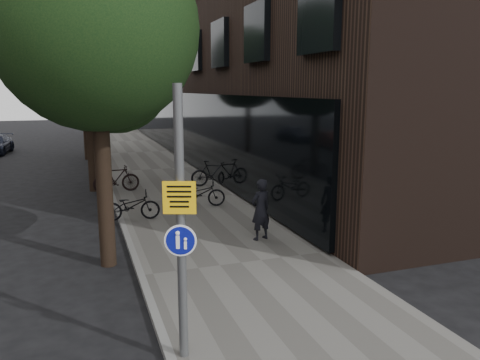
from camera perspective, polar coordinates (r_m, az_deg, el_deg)
name	(u,v)px	position (r m, az deg, el deg)	size (l,w,h in m)	color
ground	(294,343)	(8.04, 6.64, -19.10)	(120.00, 120.00, 0.00)	black
sidewalk	(180,200)	(17.04, -7.34, -2.48)	(4.50, 60.00, 0.12)	#5F5C58
curb_edge	(116,205)	(16.74, -14.90, -3.00)	(0.15, 60.00, 0.13)	slate
building_right_dark_brick	(267,7)	(30.92, 3.30, 20.32)	(12.00, 40.00, 18.00)	black
street_tree_near	(99,38)	(10.93, -16.81, 16.28)	(4.40, 4.40, 7.50)	black
street_tree_mid	(88,60)	(19.41, -18.02, 13.76)	(5.00, 5.00, 7.80)	black
street_tree_far	(84,69)	(28.39, -18.51, 12.72)	(5.00, 5.00, 7.80)	black
signpost	(181,226)	(6.68, -7.22, -5.53)	(0.44, 0.18, 3.99)	#595B5E
pedestrian	(261,210)	(12.23, 2.53, -3.62)	(0.59, 0.39, 1.62)	black
parked_bike_facade_near	(200,193)	(15.77, -4.96, -1.63)	(0.60, 1.71, 0.90)	black
parked_bike_facade_far	(213,173)	(19.01, -3.33, 0.83)	(0.50, 1.77, 1.07)	black
parked_bike_curb_near	(131,206)	(14.48, -13.13, -3.06)	(0.59, 1.70, 0.89)	black
parked_bike_curb_far	(116,179)	(18.52, -14.85, 0.18)	(0.49, 1.75, 1.05)	black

